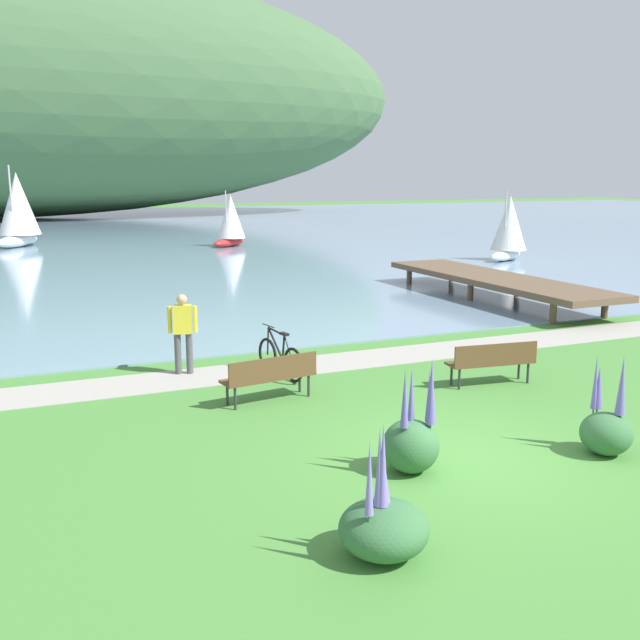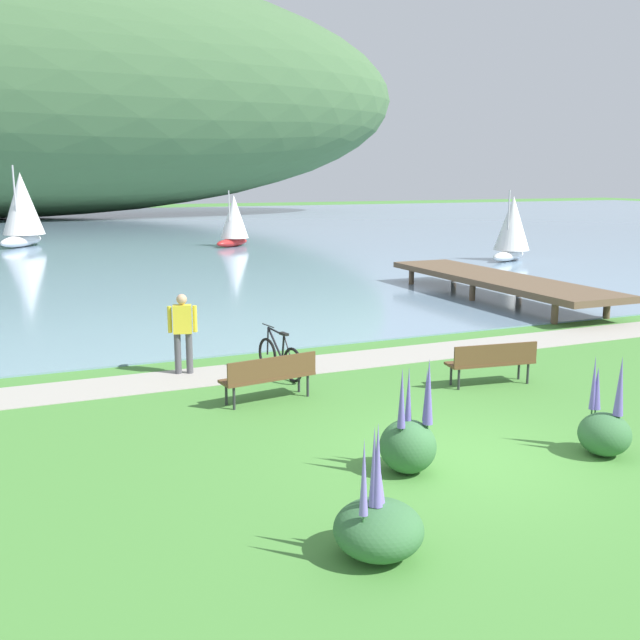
# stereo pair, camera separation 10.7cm
# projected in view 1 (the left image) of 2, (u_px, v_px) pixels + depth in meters

# --- Properties ---
(ground_plane) EXTENTS (200.00, 200.00, 0.00)m
(ground_plane) POSITION_uv_depth(u_px,v_px,m) (465.00, 457.00, 10.80)
(ground_plane) COLOR #478438
(bay_water) EXTENTS (180.00, 80.00, 0.04)m
(bay_water) POSITION_uv_depth(u_px,v_px,m) (94.00, 232.00, 53.36)
(bay_water) COLOR #7A99B2
(bay_water) RESTS_ON ground
(shoreline_path) EXTENTS (60.00, 1.50, 0.01)m
(shoreline_path) POSITION_uv_depth(u_px,v_px,m) (313.00, 365.00, 16.03)
(shoreline_path) COLOR #A39E93
(shoreline_path) RESTS_ON ground
(park_bench_near_camera) EXTENTS (1.85, 0.70, 0.88)m
(park_bench_near_camera) POSITION_uv_depth(u_px,v_px,m) (493.00, 360.00, 14.40)
(park_bench_near_camera) COLOR brown
(park_bench_near_camera) RESTS_ON ground
(park_bench_further_along) EXTENTS (1.85, 0.73, 0.88)m
(park_bench_further_along) POSITION_uv_depth(u_px,v_px,m) (270.00, 374.00, 13.33)
(park_bench_further_along) COLOR brown
(park_bench_further_along) RESTS_ON ground
(bicycle_leaning_near_bench) EXTENTS (0.38, 1.75, 1.01)m
(bicycle_leaning_near_bench) POSITION_uv_depth(u_px,v_px,m) (280.00, 358.00, 15.05)
(bicycle_leaning_near_bench) COLOR black
(bicycle_leaning_near_bench) RESTS_ON ground
(person_at_shoreline) EXTENTS (0.59, 0.31, 1.71)m
(person_at_shoreline) POSITION_uv_depth(u_px,v_px,m) (183.00, 329.00, 15.11)
(person_at_shoreline) COLOR #4C4C51
(person_at_shoreline) RESTS_ON ground
(echium_bush_closest_to_camera) EXTENTS (1.00, 1.00, 1.57)m
(echium_bush_closest_to_camera) POSITION_uv_depth(u_px,v_px,m) (383.00, 525.00, 7.92)
(echium_bush_closest_to_camera) COLOR #386B3D
(echium_bush_closest_to_camera) RESTS_ON ground
(echium_bush_beside_closest) EXTENTS (0.77, 0.77, 1.54)m
(echium_bush_beside_closest) POSITION_uv_depth(u_px,v_px,m) (606.00, 429.00, 10.84)
(echium_bush_beside_closest) COLOR #386B3D
(echium_bush_beside_closest) RESTS_ON ground
(echium_bush_mid_cluster) EXTENTS (0.81, 0.81, 1.66)m
(echium_bush_mid_cluster) POSITION_uv_depth(u_px,v_px,m) (412.00, 442.00, 10.17)
(echium_bush_mid_cluster) COLOR #386B3D
(echium_bush_mid_cluster) RESTS_ON ground
(sailboat_nearest_to_shore) EXTENTS (2.96, 2.33, 3.42)m
(sailboat_nearest_to_shore) POSITION_uv_depth(u_px,v_px,m) (509.00, 227.00, 35.31)
(sailboat_nearest_to_shore) COLOR white
(sailboat_nearest_to_shore) RESTS_ON bay_water
(sailboat_mid_bay) EXTENTS (2.70, 2.46, 3.26)m
(sailboat_mid_bay) POSITION_uv_depth(u_px,v_px,m) (231.00, 220.00, 42.34)
(sailboat_mid_bay) COLOR #B22323
(sailboat_mid_bay) RESTS_ON bay_water
(sailboat_toward_hillside) EXTENTS (3.33, 3.98, 4.68)m
(sailboat_toward_hillside) POSITION_uv_depth(u_px,v_px,m) (18.00, 209.00, 42.14)
(sailboat_toward_hillside) COLOR white
(sailboat_toward_hillside) RESTS_ON bay_water
(pier_dock) EXTENTS (2.40, 10.00, 0.80)m
(pier_dock) POSITION_uv_depth(u_px,v_px,m) (495.00, 279.00, 24.38)
(pier_dock) COLOR brown
(pier_dock) RESTS_ON ground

